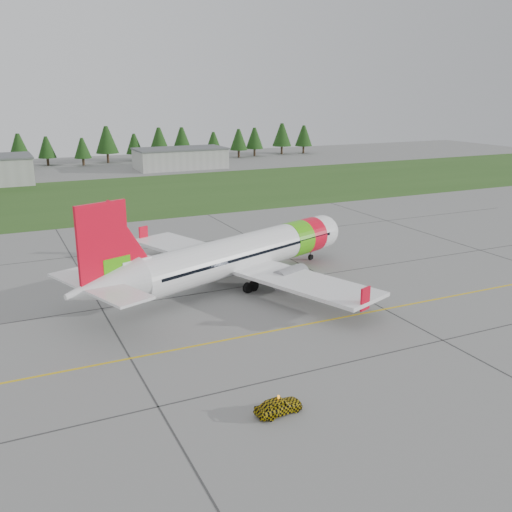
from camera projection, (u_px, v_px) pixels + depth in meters
ground at (345, 363)px, 44.61m from camera, size 320.00×320.00×0.00m
aircraft at (239, 255)px, 62.43m from camera, size 35.82×34.05×11.31m
follow_me_car at (279, 391)px, 37.23m from camera, size 1.25×1.43×3.30m
grass_strip at (118, 196)px, 115.83m from camera, size 320.00×50.00×0.03m
taxi_guideline at (295, 326)px, 51.56m from camera, size 120.00×0.25×0.02m
hangar_east at (180, 159)px, 156.63m from camera, size 24.00×12.00×5.20m
treeline at (75, 147)px, 163.08m from camera, size 160.00×8.00×10.00m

